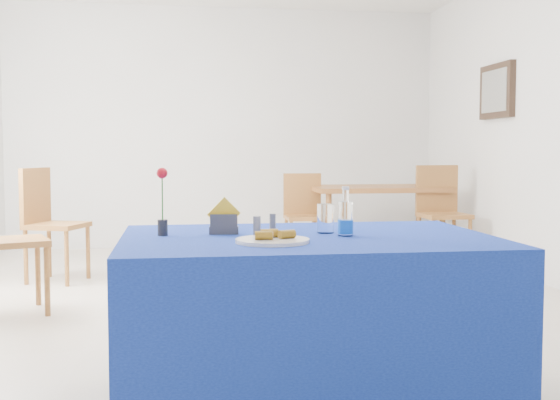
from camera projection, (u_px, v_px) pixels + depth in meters
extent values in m
plane|color=beige|center=(261.00, 313.00, 4.88)|extent=(7.00, 7.00, 0.00)
plane|color=silver|center=(225.00, 128.00, 8.23)|extent=(5.00, 0.00, 5.00)
plane|color=silver|center=(482.00, 7.00, 1.33)|extent=(5.00, 0.00, 5.00)
cube|color=black|center=(497.00, 91.00, 6.70)|extent=(0.06, 0.64, 0.52)
cube|color=#998C66|center=(495.00, 91.00, 6.70)|extent=(0.02, 0.52, 0.40)
cylinder|color=white|center=(272.00, 241.00, 2.82)|extent=(0.30, 0.30, 0.01)
cylinder|color=white|center=(326.00, 218.00, 3.15)|extent=(0.08, 0.08, 0.13)
cylinder|color=gray|center=(257.00, 226.00, 3.05)|extent=(0.03, 0.03, 0.08)
cylinder|color=slate|center=(273.00, 223.00, 3.17)|extent=(0.03, 0.03, 0.08)
cube|color=navy|center=(307.00, 322.00, 3.07)|extent=(1.60, 1.10, 0.76)
cylinder|color=white|center=(345.00, 219.00, 3.04)|extent=(0.06, 0.06, 0.15)
cylinder|color=blue|center=(345.00, 227.00, 3.04)|extent=(0.07, 0.07, 0.06)
cylinder|color=white|center=(346.00, 196.00, 3.03)|extent=(0.03, 0.03, 0.05)
cylinder|color=silver|center=(346.00, 188.00, 3.03)|extent=(0.03, 0.03, 0.01)
cube|color=#3A3A3F|center=(224.00, 230.00, 3.11)|extent=(0.13, 0.06, 0.03)
cube|color=#3B3A40|center=(224.00, 224.00, 3.08)|extent=(0.12, 0.02, 0.09)
cube|color=#37373C|center=(224.00, 223.00, 3.13)|extent=(0.12, 0.02, 0.09)
cube|color=yellow|center=(224.00, 214.00, 3.10)|extent=(0.15, 0.02, 0.15)
cylinder|color=#222327|center=(163.00, 228.00, 3.05)|extent=(0.04, 0.04, 0.07)
cylinder|color=#1B6C1F|center=(162.00, 201.00, 3.04)|extent=(0.01, 0.01, 0.22)
sphere|color=red|center=(162.00, 173.00, 3.03)|extent=(0.05, 0.05, 0.05)
cube|color=brown|center=(377.00, 188.00, 7.45)|extent=(1.39, 0.90, 0.05)
cylinder|color=brown|center=(329.00, 228.00, 7.04)|extent=(0.06, 0.06, 0.71)
cylinder|color=#925A2A|center=(442.00, 226.00, 7.22)|extent=(0.06, 0.06, 0.71)
cylinder|color=brown|center=(315.00, 221.00, 7.73)|extent=(0.06, 0.06, 0.71)
cylinder|color=brown|center=(419.00, 220.00, 7.91)|extent=(0.06, 0.06, 0.71)
cylinder|color=olive|center=(291.00, 242.00, 7.06)|extent=(0.03, 0.03, 0.43)
cylinder|color=olive|center=(325.00, 241.00, 7.11)|extent=(0.03, 0.03, 0.43)
cylinder|color=olive|center=(286.00, 238.00, 7.40)|extent=(0.03, 0.03, 0.43)
cylinder|color=olive|center=(318.00, 237.00, 7.45)|extent=(0.03, 0.03, 0.43)
cube|color=olive|center=(305.00, 218.00, 7.24)|extent=(0.40, 0.40, 0.04)
cube|color=olive|center=(302.00, 194.00, 7.40)|extent=(0.40, 0.04, 0.44)
cylinder|color=olive|center=(433.00, 244.00, 6.77)|extent=(0.04, 0.04, 0.47)
cylinder|color=olive|center=(470.00, 243.00, 6.83)|extent=(0.04, 0.04, 0.47)
cylinder|color=olive|center=(419.00, 239.00, 7.14)|extent=(0.04, 0.04, 0.47)
cylinder|color=olive|center=(454.00, 238.00, 7.20)|extent=(0.04, 0.04, 0.47)
cube|color=olive|center=(444.00, 216.00, 6.97)|extent=(0.45, 0.45, 0.04)
cube|color=olive|center=(437.00, 189.00, 7.14)|extent=(0.44, 0.05, 0.48)
cylinder|color=olive|center=(47.00, 281.00, 4.78)|extent=(0.04, 0.04, 0.48)
cylinder|color=olive|center=(38.00, 272.00, 5.12)|extent=(0.04, 0.04, 0.48)
cube|color=olive|center=(12.00, 242.00, 4.84)|extent=(0.58, 0.58, 0.04)
cylinder|color=olive|center=(67.00, 258.00, 5.83)|extent=(0.04, 0.04, 0.47)
cylinder|color=olive|center=(88.00, 252.00, 6.20)|extent=(0.04, 0.04, 0.47)
cylinder|color=olive|center=(26.00, 257.00, 5.91)|extent=(0.04, 0.04, 0.47)
cylinder|color=olive|center=(49.00, 251.00, 6.28)|extent=(0.04, 0.04, 0.47)
cube|color=olive|center=(57.00, 226.00, 6.04)|extent=(0.56, 0.56, 0.04)
cube|color=olive|center=(35.00, 196.00, 6.06)|extent=(0.19, 0.43, 0.48)
cylinder|color=gold|center=(264.00, 235.00, 2.79)|extent=(0.07, 0.04, 0.03)
cylinder|color=beige|center=(273.00, 235.00, 2.79)|extent=(0.01, 0.03, 0.03)
cylinder|color=gold|center=(287.00, 234.00, 2.83)|extent=(0.08, 0.06, 0.03)
cylinder|color=beige|center=(294.00, 234.00, 2.85)|extent=(0.02, 0.03, 0.03)
cylinder|color=gold|center=(269.00, 233.00, 2.87)|extent=(0.07, 0.04, 0.03)
cylinder|color=beige|center=(278.00, 233.00, 2.87)|extent=(0.01, 0.03, 0.03)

